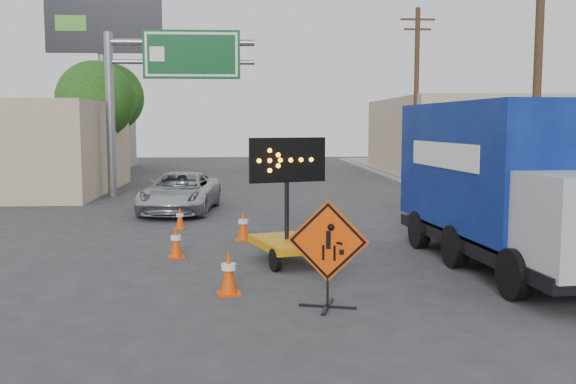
{
  "coord_description": "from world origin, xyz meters",
  "views": [
    {
      "loc": [
        -0.88,
        -9.23,
        3.06
      ],
      "look_at": [
        -0.04,
        3.58,
        1.68
      ],
      "focal_mm": 40.0,
      "sensor_mm": 36.0,
      "label": 1
    }
  ],
  "objects": [
    {
      "name": "tree_left_near",
      "position": [
        -8.0,
        22.0,
        4.16
      ],
      "size": [
        3.71,
        3.71,
        6.03
      ],
      "color": "#432E1C",
      "rests_on": "ground"
    },
    {
      "name": "ground",
      "position": [
        0.0,
        0.0,
        0.0
      ],
      "size": [
        100.0,
        100.0,
        0.0
      ],
      "primitive_type": "plane",
      "color": "#2D2D30",
      "rests_on": "ground"
    },
    {
      "name": "billboard",
      "position": [
        -8.35,
        25.87,
        7.35
      ],
      "size": [
        6.1,
        0.54,
        9.85
      ],
      "color": "slate",
      "rests_on": "ground"
    },
    {
      "name": "tree_left_far",
      "position": [
        -9.0,
        30.0,
        4.6
      ],
      "size": [
        4.1,
        4.1,
        6.66
      ],
      "color": "#432E1C",
      "rests_on": "ground"
    },
    {
      "name": "cone_b",
      "position": [
        -2.5,
        5.35,
        0.36
      ],
      "size": [
        0.46,
        0.46,
        0.73
      ],
      "rotation": [
        0.0,
        0.0,
        0.29
      ],
      "color": "#D73C04",
      "rests_on": "ground"
    },
    {
      "name": "cone_a",
      "position": [
        -1.21,
        2.07,
        0.4
      ],
      "size": [
        0.49,
        0.49,
        0.8
      ],
      "rotation": [
        0.0,
        0.0,
        0.23
      ],
      "color": "#D73C04",
      "rests_on": "ground"
    },
    {
      "name": "curb_right",
      "position": [
        7.2,
        15.0,
        0.06
      ],
      "size": [
        0.4,
        60.0,
        0.12
      ],
      "primitive_type": "cube",
      "color": "gray",
      "rests_on": "ground"
    },
    {
      "name": "building_right_far",
      "position": [
        13.0,
        30.0,
        2.3
      ],
      "size": [
        10.0,
        14.0,
        4.6
      ],
      "primitive_type": "cube",
      "color": "tan",
      "rests_on": "ground"
    },
    {
      "name": "highway_gantry",
      "position": [
        -4.43,
        17.96,
        5.07
      ],
      "size": [
        6.18,
        0.38,
        6.9
      ],
      "color": "slate",
      "rests_on": "ground"
    },
    {
      "name": "sidewalk_right",
      "position": [
        9.5,
        15.0,
        0.07
      ],
      "size": [
        4.0,
        60.0,
        0.15
      ],
      "primitive_type": "cube",
      "color": "gray",
      "rests_on": "ground"
    },
    {
      "name": "storefront_left_far",
      "position": [
        -15.0,
        34.0,
        2.2
      ],
      "size": [
        12.0,
        10.0,
        4.4
      ],
      "primitive_type": "cube",
      "color": "gray",
      "rests_on": "ground"
    },
    {
      "name": "construction_sign",
      "position": [
        0.46,
        1.13,
        0.96
      ],
      "size": [
        1.33,
        0.95,
        1.81
      ],
      "rotation": [
        0.0,
        0.0,
        -0.27
      ],
      "color": "black",
      "rests_on": "ground"
    },
    {
      "name": "arrow_board",
      "position": [
        -0.0,
        4.64,
        0.62
      ],
      "size": [
        1.71,
        2.2,
        2.76
      ],
      "rotation": [
        0.0,
        0.0,
        0.32
      ],
      "color": "#C87F0B",
      "rests_on": "ground"
    },
    {
      "name": "cone_c",
      "position": [
        -0.97,
        7.43,
        0.39
      ],
      "size": [
        0.5,
        0.5,
        0.79
      ],
      "rotation": [
        0.0,
        0.0,
        -0.3
      ],
      "color": "#D73C04",
      "rests_on": "ground"
    },
    {
      "name": "cone_d",
      "position": [
        -2.82,
        9.42,
        0.32
      ],
      "size": [
        0.4,
        0.4,
        0.64
      ],
      "rotation": [
        0.0,
        0.0,
        -0.26
      ],
      "color": "#D73C04",
      "rests_on": "ground"
    },
    {
      "name": "utility_pole_far",
      "position": [
        8.0,
        24.0,
        4.68
      ],
      "size": [
        1.8,
        0.26,
        9.0
      ],
      "color": "#432E1C",
      "rests_on": "ground"
    },
    {
      "name": "pickup_truck",
      "position": [
        -3.17,
        13.01,
        0.69
      ],
      "size": [
        2.74,
        5.13,
        1.37
      ],
      "primitive_type": "imported",
      "rotation": [
        0.0,
        0.0,
        -0.1
      ],
      "color": "#B1B4B8",
      "rests_on": "ground"
    },
    {
      "name": "box_truck",
      "position": [
        4.6,
        3.99,
        1.59
      ],
      "size": [
        2.83,
        7.56,
        3.52
      ],
      "rotation": [
        0.0,
        0.0,
        0.08
      ],
      "color": "black",
      "rests_on": "ground"
    },
    {
      "name": "utility_pole_near",
      "position": [
        8.0,
        10.0,
        4.68
      ],
      "size": [
        1.8,
        0.26,
        9.0
      ],
      "color": "#432E1C",
      "rests_on": "ground"
    }
  ]
}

